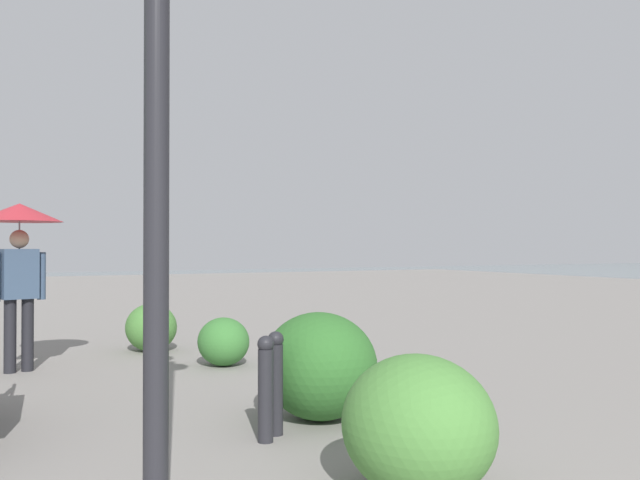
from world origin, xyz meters
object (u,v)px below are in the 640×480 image
object	(u,v)px
lamppost	(157,36)
bollard_mid	(276,381)
pedestrian	(19,239)
bollard_near	(266,387)

from	to	relation	value
lamppost	bollard_mid	size ratio (longest dim) A/B	4.85
pedestrian	bollard_near	bearing A→B (deg)	-158.85
lamppost	bollard_mid	xyz separation A→B (m)	(1.22, -1.24, -2.24)
lamppost	bollard_near	size ratio (longest dim) A/B	4.90
lamppost	bollard_mid	world-z (taller)	lamppost
lamppost	bollard_near	xyz separation A→B (m)	(1.07, -1.10, -2.25)
pedestrian	bollard_near	world-z (taller)	pedestrian
pedestrian	bollard_near	size ratio (longest dim) A/B	2.48
pedestrian	lamppost	bearing A→B (deg)	-174.89
lamppost	bollard_mid	distance (m)	2.84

